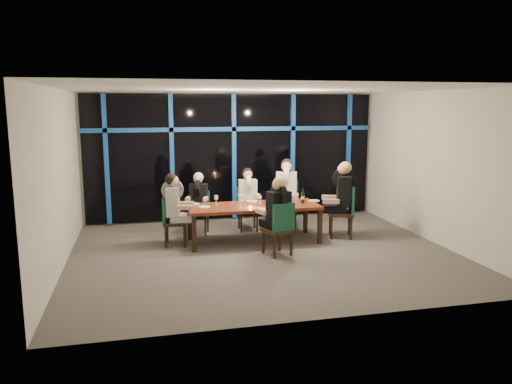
% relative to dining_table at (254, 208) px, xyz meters
% --- Properties ---
extents(room, '(7.04, 7.00, 3.02)m').
position_rel_dining_table_xyz_m(room, '(0.00, -0.80, 1.34)').
color(room, '#5D5752').
rests_on(room, ground).
extents(window_wall, '(6.86, 0.43, 2.94)m').
position_rel_dining_table_xyz_m(window_wall, '(0.01, 2.13, 0.87)').
color(window_wall, black).
rests_on(window_wall, ground).
extents(dining_table, '(2.60, 1.00, 0.75)m').
position_rel_dining_table_xyz_m(dining_table, '(0.00, 0.00, 0.00)').
color(dining_table, maroon).
rests_on(dining_table, ground).
extents(chair_far_left, '(0.52, 0.52, 0.89)m').
position_rel_dining_table_xyz_m(chair_far_left, '(-0.97, 0.98, -0.18)').
color(chair_far_left, black).
rests_on(chair_far_left, ground).
extents(chair_far_mid, '(0.46, 0.46, 0.94)m').
position_rel_dining_table_xyz_m(chair_far_mid, '(0.09, 1.01, -0.16)').
color(chair_far_mid, black).
rests_on(chair_far_mid, ground).
extents(chair_far_right, '(0.63, 0.63, 1.07)m').
position_rel_dining_table_xyz_m(chair_far_right, '(0.94, 0.86, -0.09)').
color(chair_far_right, black).
rests_on(chair_far_right, ground).
extents(chair_end_left, '(0.51, 0.51, 0.97)m').
position_rel_dining_table_xyz_m(chair_end_left, '(-1.63, 0.12, -0.14)').
color(chair_end_left, black).
rests_on(chair_end_left, ground).
extents(chair_end_right, '(0.63, 0.63, 1.08)m').
position_rel_dining_table_xyz_m(chair_end_right, '(1.93, -0.08, -0.08)').
color(chair_end_right, black).
rests_on(chair_end_right, ground).
extents(chair_near_mid, '(0.59, 0.59, 0.99)m').
position_rel_dining_table_xyz_m(chair_near_mid, '(0.25, -1.04, -0.13)').
color(chair_near_mid, black).
rests_on(chair_near_mid, ground).
extents(diner_far_left, '(0.52, 0.61, 0.87)m').
position_rel_dining_table_xyz_m(diner_far_left, '(-1.00, 0.91, 0.17)').
color(diner_far_left, black).
rests_on(diner_far_left, ground).
extents(diner_far_mid, '(0.48, 0.59, 0.91)m').
position_rel_dining_table_xyz_m(diner_far_mid, '(0.08, 0.93, 0.21)').
color(diner_far_mid, silver).
rests_on(diner_far_mid, ground).
extents(diner_far_right, '(0.64, 0.73, 1.04)m').
position_rel_dining_table_xyz_m(diner_far_right, '(0.91, 0.78, 0.34)').
color(diner_far_right, silver).
rests_on(diner_far_right, ground).
extents(diner_end_left, '(0.64, 0.52, 0.95)m').
position_rel_dining_table_xyz_m(diner_end_left, '(-1.55, 0.11, 0.25)').
color(diner_end_left, black).
rests_on(diner_end_left, ground).
extents(diner_end_right, '(0.73, 0.64, 1.05)m').
position_rel_dining_table_xyz_m(diner_end_right, '(1.85, -0.05, 0.34)').
color(diner_end_right, black).
rests_on(diner_end_right, ground).
extents(diner_near_mid, '(0.60, 0.68, 0.97)m').
position_rel_dining_table_xyz_m(diner_near_mid, '(0.22, -0.96, 0.26)').
color(diner_near_mid, black).
rests_on(diner_near_mid, ground).
extents(plate_far_left, '(0.24, 0.24, 0.01)m').
position_rel_dining_table_xyz_m(plate_far_left, '(-1.16, 0.37, 0.08)').
color(plate_far_left, white).
rests_on(plate_far_left, dining_table).
extents(plate_far_mid, '(0.24, 0.24, 0.01)m').
position_rel_dining_table_xyz_m(plate_far_mid, '(0.05, 0.37, 0.08)').
color(plate_far_mid, white).
rests_on(plate_far_mid, dining_table).
extents(plate_far_right, '(0.24, 0.24, 0.01)m').
position_rel_dining_table_xyz_m(plate_far_right, '(0.72, 0.25, 0.08)').
color(plate_far_right, white).
rests_on(plate_far_right, dining_table).
extents(plate_end_left, '(0.24, 0.24, 0.01)m').
position_rel_dining_table_xyz_m(plate_end_left, '(-0.99, 0.02, 0.08)').
color(plate_end_left, white).
rests_on(plate_end_left, dining_table).
extents(plate_end_right, '(0.24, 0.24, 0.01)m').
position_rel_dining_table_xyz_m(plate_end_right, '(1.28, 0.12, 0.08)').
color(plate_end_right, white).
rests_on(plate_end_right, dining_table).
extents(plate_near_mid, '(0.24, 0.24, 0.01)m').
position_rel_dining_table_xyz_m(plate_near_mid, '(0.04, -0.42, 0.08)').
color(plate_near_mid, white).
rests_on(plate_near_mid, dining_table).
extents(wine_bottle, '(0.07, 0.07, 0.32)m').
position_rel_dining_table_xyz_m(wine_bottle, '(1.02, -0.02, 0.19)').
color(wine_bottle, black).
rests_on(wine_bottle, dining_table).
extents(water_pitcher, '(0.13, 0.11, 0.20)m').
position_rel_dining_table_xyz_m(water_pitcher, '(0.74, -0.16, 0.17)').
color(water_pitcher, silver).
rests_on(water_pitcher, dining_table).
extents(tea_light, '(0.04, 0.04, 0.03)m').
position_rel_dining_table_xyz_m(tea_light, '(-0.11, -0.20, 0.08)').
color(tea_light, '#F1A148').
rests_on(tea_light, dining_table).
extents(wine_glass_a, '(0.07, 0.07, 0.19)m').
position_rel_dining_table_xyz_m(wine_glass_a, '(-0.31, -0.17, 0.21)').
color(wine_glass_a, silver).
rests_on(wine_glass_a, dining_table).
extents(wine_glass_b, '(0.07, 0.07, 0.17)m').
position_rel_dining_table_xyz_m(wine_glass_b, '(0.15, 0.09, 0.19)').
color(wine_glass_b, white).
rests_on(wine_glass_b, dining_table).
extents(wine_glass_c, '(0.07, 0.07, 0.18)m').
position_rel_dining_table_xyz_m(wine_glass_c, '(0.49, 0.05, 0.20)').
color(wine_glass_c, white).
rests_on(wine_glass_c, dining_table).
extents(wine_glass_d, '(0.08, 0.08, 0.20)m').
position_rel_dining_table_xyz_m(wine_glass_d, '(-0.73, 0.17, 0.21)').
color(wine_glass_d, silver).
rests_on(wine_glass_d, dining_table).
extents(wine_glass_e, '(0.06, 0.06, 0.17)m').
position_rel_dining_table_xyz_m(wine_glass_e, '(0.93, 0.22, 0.19)').
color(wine_glass_e, white).
rests_on(wine_glass_e, dining_table).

